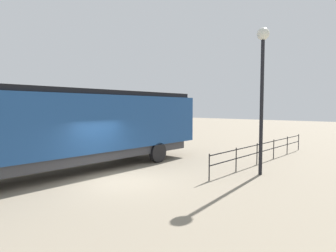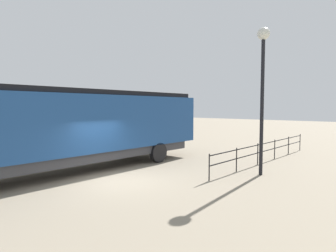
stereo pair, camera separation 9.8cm
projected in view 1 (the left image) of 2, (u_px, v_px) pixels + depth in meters
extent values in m
plane|color=gray|center=(118.00, 181.00, 11.85)|extent=(120.00, 120.00, 0.00)
cube|color=navy|center=(51.00, 124.00, 12.69)|extent=(3.09, 16.85, 2.64)
cube|color=black|center=(162.00, 125.00, 18.16)|extent=(2.96, 2.28, 1.85)
cube|color=black|center=(50.00, 91.00, 12.59)|extent=(2.78, 16.17, 0.24)
cube|color=#38383D|center=(52.00, 159.00, 12.79)|extent=(2.78, 15.50, 0.45)
cylinder|color=black|center=(125.00, 148.00, 17.75)|extent=(0.30, 1.10, 1.10)
cylinder|color=black|center=(158.00, 152.00, 15.91)|extent=(0.30, 1.10, 1.10)
cylinder|color=black|center=(262.00, 107.00, 12.83)|extent=(0.16, 0.16, 6.13)
sphere|color=silver|center=(263.00, 34.00, 12.62)|extent=(0.55, 0.55, 0.55)
cube|color=black|center=(266.00, 143.00, 16.13)|extent=(0.04, 11.51, 0.04)
cube|color=black|center=(266.00, 150.00, 16.16)|extent=(0.04, 11.51, 0.04)
cylinder|color=black|center=(209.00, 167.00, 11.86)|extent=(0.05, 0.05, 1.15)
cylinder|color=black|center=(236.00, 160.00, 13.58)|extent=(0.05, 0.05, 1.15)
cylinder|color=black|center=(257.00, 154.00, 15.30)|extent=(0.05, 0.05, 1.15)
cylinder|color=black|center=(274.00, 149.00, 17.02)|extent=(0.05, 0.05, 1.15)
cylinder|color=black|center=(287.00, 145.00, 18.74)|extent=(0.05, 0.05, 1.15)
cylinder|color=black|center=(299.00, 142.00, 20.46)|extent=(0.05, 0.05, 1.15)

